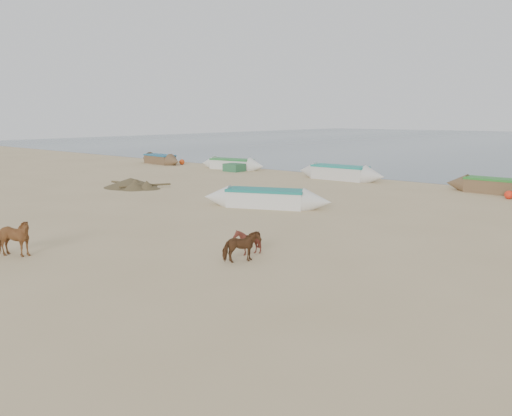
{
  "coord_description": "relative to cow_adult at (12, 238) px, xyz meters",
  "views": [
    {
      "loc": [
        11.39,
        -9.58,
        4.29
      ],
      "look_at": [
        0.0,
        4.0,
        1.0
      ],
      "focal_mm": 35.0,
      "sensor_mm": 36.0,
      "label": 1
    }
  ],
  "objects": [
    {
      "name": "beach_clutter",
      "position": [
        7.8,
        23.21,
        -0.29
      ],
      "size": [
        45.03,
        3.79,
        0.64
      ],
      "color": "#2F6942",
      "rests_on": "ground"
    },
    {
      "name": "ground",
      "position": [
        3.91,
        3.0,
        -0.59
      ],
      "size": [
        140.0,
        140.0,
        0.0
      ],
      "primitive_type": "plane",
      "color": "tan",
      "rests_on": "ground"
    },
    {
      "name": "calf_front",
      "position": [
        5.4,
        4.82,
        -0.17
      ],
      "size": [
        0.98,
        0.94,
        0.84
      ],
      "primitive_type": "imported",
      "rotation": [
        0.0,
        0.0,
        -1.12
      ],
      "color": "#5B261C",
      "rests_on": "ground"
    },
    {
      "name": "debris_pile",
      "position": [
        -10.01,
        11.65,
        -0.31
      ],
      "size": [
        3.31,
        3.31,
        0.55
      ],
      "primitive_type": "cone",
      "rotation": [
        0.0,
        0.0,
        0.03
      ],
      "color": "brown",
      "rests_on": "ground"
    },
    {
      "name": "waterline_canoes",
      "position": [
        0.82,
        22.58,
        -0.14
      ],
      "size": [
        47.4,
        3.39,
        0.96
      ],
      "color": "brown",
      "rests_on": "ground"
    },
    {
      "name": "calf_right",
      "position": [
        5.83,
        4.08,
        -0.12
      ],
      "size": [
        0.91,
        1.03,
        0.94
      ],
      "primitive_type": "imported",
      "rotation": [
        0.0,
        0.0,
        1.45
      ],
      "color": "#53311A",
      "rests_on": "ground"
    },
    {
      "name": "cow_adult",
      "position": [
        0.0,
        0.0,
        0.0
      ],
      "size": [
        1.52,
        1.23,
        1.17
      ],
      "primitive_type": "imported",
      "rotation": [
        0.0,
        0.0,
        2.08
      ],
      "color": "#935B30",
      "rests_on": "ground"
    },
    {
      "name": "near_canoe",
      "position": [
        0.67,
        11.58,
        -0.15
      ],
      "size": [
        6.19,
        3.68,
        0.87
      ],
      "primitive_type": null,
      "rotation": [
        0.0,
        0.0,
        0.42
      ],
      "color": "silver",
      "rests_on": "ground"
    }
  ]
}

